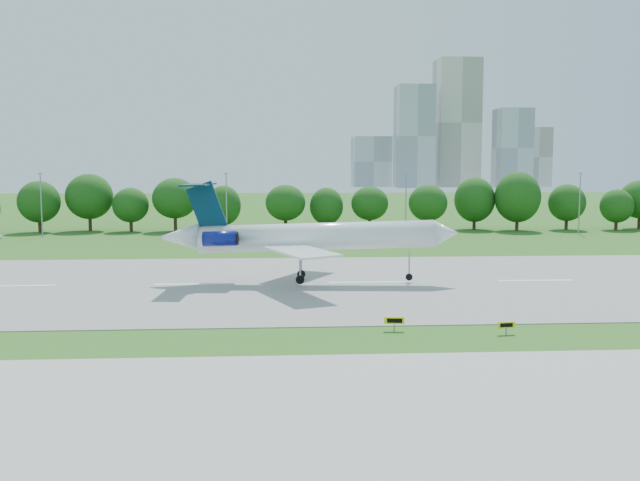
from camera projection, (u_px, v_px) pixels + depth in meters
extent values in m
plane|color=#2A5817|center=(407.00, 333.00, 58.00)|extent=(600.00, 600.00, 0.00)
cube|color=gray|center=(367.00, 283.00, 82.81)|extent=(400.00, 45.00, 0.08)
cube|color=#ADADA8|center=(466.00, 407.00, 40.13)|extent=(400.00, 23.00, 0.08)
cylinder|color=#382314|center=(33.00, 224.00, 145.32)|extent=(0.70, 0.70, 3.60)
sphere|color=#113F0F|center=(32.00, 202.00, 144.86)|extent=(8.40, 8.40, 8.40)
cylinder|color=#382314|center=(230.00, 223.00, 147.85)|extent=(0.70, 0.70, 3.60)
sphere|color=#113F0F|center=(230.00, 201.00, 147.39)|extent=(8.40, 8.40, 8.40)
cylinder|color=#382314|center=(420.00, 222.00, 150.38)|extent=(0.70, 0.70, 3.60)
sphere|color=#113F0F|center=(421.00, 201.00, 149.92)|extent=(8.40, 8.40, 8.40)
cylinder|color=#382314|center=(604.00, 221.00, 152.92)|extent=(0.70, 0.70, 3.60)
sphere|color=#113F0F|center=(605.00, 200.00, 152.46)|extent=(8.40, 8.40, 8.40)
cylinder|color=gray|center=(41.00, 206.00, 135.27)|extent=(0.24, 0.24, 12.00)
cube|color=gray|center=(40.00, 173.00, 134.63)|extent=(0.90, 0.25, 0.18)
cylinder|color=gray|center=(227.00, 205.00, 137.49)|extent=(0.24, 0.24, 12.00)
cube|color=gray|center=(226.00, 173.00, 136.85)|extent=(0.90, 0.25, 0.18)
cylinder|color=gray|center=(406.00, 204.00, 139.70)|extent=(0.24, 0.24, 12.00)
cube|color=gray|center=(406.00, 173.00, 139.06)|extent=(0.90, 0.25, 0.18)
cylinder|color=gray|center=(579.00, 204.00, 141.92)|extent=(0.24, 0.24, 12.00)
cube|color=gray|center=(581.00, 173.00, 141.28)|extent=(0.90, 0.25, 0.18)
cube|color=#B2B2B7|center=(414.00, 137.00, 436.63)|extent=(22.00, 22.00, 62.00)
cube|color=beige|center=(456.00, 124.00, 452.47)|extent=(26.00, 26.00, 80.00)
cube|color=#B2B2B7|center=(512.00, 148.00, 436.20)|extent=(20.00, 20.00, 48.00)
cube|color=beige|center=(534.00, 157.00, 463.00)|extent=(18.00, 18.00, 38.00)
cube|color=#B2B2B7|center=(371.00, 162.00, 461.56)|extent=(24.00, 24.00, 32.00)
cylinder|color=white|center=(316.00, 236.00, 81.86)|extent=(27.11, 5.05, 3.87)
cone|color=white|center=(446.00, 233.00, 81.70)|extent=(3.17, 3.34, 3.21)
cone|color=white|center=(181.00, 237.00, 81.99)|extent=(4.60, 3.44, 3.25)
cube|color=white|center=(300.00, 251.00, 75.73)|extent=(8.35, 12.48, 0.35)
cube|color=white|center=(304.00, 239.00, 88.21)|extent=(9.58, 12.36, 0.35)
cube|color=#052940|center=(207.00, 207.00, 81.60)|extent=(4.69, 0.78, 6.09)
cube|color=#052940|center=(199.00, 185.00, 81.34)|extent=(3.47, 8.69, 0.28)
cylinder|color=navy|center=(220.00, 239.00, 79.63)|extent=(3.92, 1.97, 1.80)
cylinder|color=navy|center=(226.00, 235.00, 84.26)|extent=(3.92, 1.97, 1.80)
cylinder|color=gray|center=(409.00, 264.00, 82.11)|extent=(0.18, 0.18, 3.14)
cylinder|color=black|center=(409.00, 277.00, 82.27)|extent=(0.82, 0.33, 0.81)
cylinder|color=gray|center=(300.00, 266.00, 80.24)|extent=(0.22, 0.22, 3.14)
cylinder|color=black|center=(300.00, 280.00, 80.41)|extent=(1.01, 0.47, 0.99)
cylinder|color=gray|center=(301.00, 261.00, 84.16)|extent=(0.22, 0.22, 3.14)
cylinder|color=black|center=(301.00, 274.00, 84.33)|extent=(1.01, 0.47, 0.99)
cube|color=gray|center=(394.00, 327.00, 58.76)|extent=(0.12, 0.12, 0.73)
cube|color=yellow|center=(394.00, 320.00, 58.71)|extent=(1.67, 0.40, 0.57)
cube|color=black|center=(394.00, 321.00, 58.60)|extent=(1.24, 0.18, 0.36)
cube|color=gray|center=(506.00, 330.00, 57.59)|extent=(0.10, 0.10, 0.64)
cube|color=yellow|center=(506.00, 325.00, 57.54)|extent=(1.47, 0.36, 0.50)
cube|color=black|center=(507.00, 325.00, 57.45)|extent=(1.09, 0.17, 0.32)
imported|color=white|center=(224.00, 233.00, 136.79)|extent=(3.77, 2.56, 1.19)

